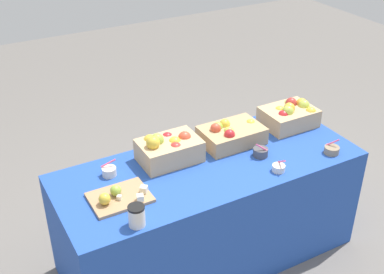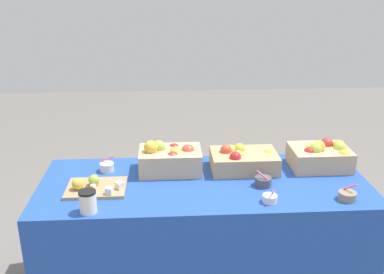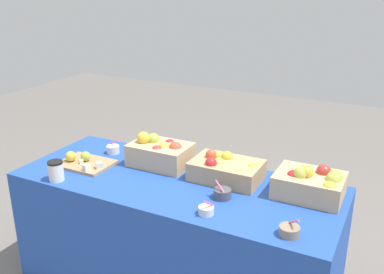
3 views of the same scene
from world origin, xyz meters
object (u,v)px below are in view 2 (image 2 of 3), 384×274
Objects in this scene: cutting_board_front at (94,186)px; sample_bowl_mid at (107,167)px; coffee_cup at (88,202)px; apple_crate_middle at (243,160)px; sample_bowl_near at (347,196)px; apple_crate_left at (321,155)px; sample_bowl_far at (263,181)px; apple_crate_right at (170,158)px; sample_bowl_extra at (270,198)px.

sample_bowl_mid reaches higher than cutting_board_front.
coffee_cup reaches higher than cutting_board_front.
apple_crate_middle is at bearing 14.03° from cutting_board_front.
cutting_board_front is 3.40× the size of sample_bowl_near.
sample_bowl_mid is at bearing 85.84° from coffee_cup.
apple_crate_left reaches higher than sample_bowl_mid.
sample_bowl_far is at bearing 155.16° from sample_bowl_near.
apple_crate_left is 0.93m from apple_crate_right.
apple_crate_left is 3.71× the size of sample_bowl_extra.
sample_bowl_far is 0.97m from coffee_cup.
apple_crate_middle is 4.02× the size of sample_bowl_mid.
sample_bowl_near is at bearing -24.45° from apple_crate_right.
sample_bowl_far is (-0.41, -0.23, -0.05)m from apple_crate_left.
apple_crate_right is (-0.93, 0.00, 0.00)m from apple_crate_left.
apple_crate_middle is at bearing -1.06° from apple_crate_right.
apple_crate_right reaches higher than coffee_cup.
sample_bowl_extra is at bearing -134.19° from apple_crate_left.
cutting_board_front is at bearing -99.32° from sample_bowl_mid.
apple_crate_left is 0.47m from sample_bowl_far.
apple_crate_left is 1.43m from coffee_cup.
sample_bowl_mid is (-0.83, 0.03, -0.04)m from apple_crate_middle.
apple_crate_right is 1.03m from sample_bowl_near.
sample_bowl_near is at bearing -0.04° from sample_bowl_extra.
sample_bowl_mid is at bearing 179.10° from apple_crate_left.
sample_bowl_near is at bearing 1.90° from coffee_cup.
apple_crate_left is at bearing 9.45° from cutting_board_front.
sample_bowl_mid is (-1.32, 0.02, -0.05)m from apple_crate_left.
cutting_board_front is at bearing -170.55° from apple_crate_left.
coffee_cup is at bearing -94.16° from sample_bowl_mid.
sample_bowl_mid is 1.04× the size of sample_bowl_extra.
apple_crate_middle reaches higher than sample_bowl_extra.
apple_crate_middle is 1.22× the size of cutting_board_front.
coffee_cup reaches higher than sample_bowl_far.
sample_bowl_near is at bearing -8.35° from cutting_board_front.
sample_bowl_extra reaches higher than cutting_board_front.
sample_bowl_far is (0.52, -0.23, -0.06)m from apple_crate_right.
apple_crate_middle is 1.07× the size of apple_crate_right.
apple_crate_left is at bearing -0.90° from sample_bowl_mid.
sample_bowl_near is (0.94, -0.43, -0.06)m from apple_crate_right.
apple_crate_middle is 0.43m from sample_bowl_extra.
apple_crate_left is at bearing 45.81° from sample_bowl_extra.
sample_bowl_extra is at bearing -80.41° from apple_crate_middle.
sample_bowl_mid is at bearing 161.32° from sample_bowl_near.
apple_crate_left is at bearing 29.82° from sample_bowl_far.
coffee_cup reaches higher than sample_bowl_mid.
sample_bowl_far is 0.19m from sample_bowl_extra.
apple_crate_left reaches higher than apple_crate_middle.
sample_bowl_mid is 0.83× the size of coffee_cup.
sample_bowl_near is (1.36, -0.20, 0.00)m from cutting_board_front.
sample_bowl_extra is (0.07, -0.42, -0.04)m from apple_crate_middle.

